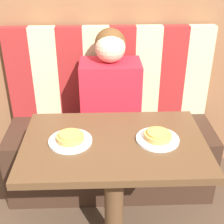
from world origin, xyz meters
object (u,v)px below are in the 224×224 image
Objects in this scene: person at (110,86)px; plate_left at (70,141)px; pizza_left at (70,137)px; plate_right at (157,139)px; pizza_right at (158,135)px.

plate_left is at bearing -110.33° from person.
person is 5.05× the size of pizza_left.
person reaches higher than plate_left.
pizza_right is at bearing 0.00° from plate_right.
plate_right is 1.57× the size of pizza_right.
person is at bearing 110.33° from plate_right.
pizza_left is at bearing 180.00° from plate_right.
plate_left and plate_right have the same top height.
person is 0.59m from pizza_left.
plate_right is at bearing 180.00° from pizza_right.
pizza_left and pizza_right have the same top height.
plate_left is at bearing 0.00° from pizza_left.
plate_right is at bearing 0.00° from plate_left.
pizza_left reaches higher than plate_right.
person reaches higher than pizza_right.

